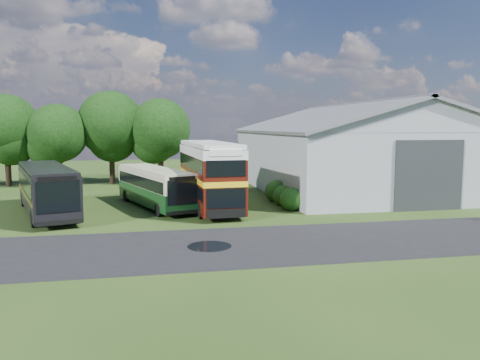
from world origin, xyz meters
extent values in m
plane|color=#1D3410|center=(0.00, 0.00, 0.00)|extent=(120.00, 120.00, 0.00)
cube|color=black|center=(3.00, -3.00, 0.00)|extent=(60.00, 8.00, 0.02)
cylinder|color=black|center=(-1.50, -3.00, 0.00)|extent=(2.20, 2.20, 0.01)
cube|color=gray|center=(15.00, 16.00, 2.75)|extent=(18.00, 24.00, 5.50)
cube|color=#2D3033|center=(15.00, 3.92, 2.50)|extent=(5.20, 0.18, 5.00)
cylinder|color=black|center=(-18.00, 24.50, 1.71)|extent=(0.56, 0.56, 3.42)
sphere|color=black|center=(-18.00, 24.50, 5.89)|extent=(6.46, 6.46, 6.46)
cylinder|color=black|center=(-13.00, 23.50, 1.53)|extent=(0.56, 0.56, 3.06)
sphere|color=black|center=(-13.00, 23.50, 5.27)|extent=(5.78, 5.78, 5.78)
cylinder|color=black|center=(-8.00, 24.80, 1.80)|extent=(0.56, 0.56, 3.60)
sphere|color=black|center=(-8.00, 24.80, 6.20)|extent=(6.80, 6.80, 6.80)
cylinder|color=black|center=(-3.00, 23.80, 1.66)|extent=(0.56, 0.56, 3.31)
sphere|color=black|center=(-3.00, 23.80, 5.70)|extent=(6.26, 6.26, 6.26)
sphere|color=#194714|center=(5.60, 6.00, 0.00)|extent=(1.70, 1.70, 1.70)
sphere|color=#194714|center=(5.60, 8.00, 0.00)|extent=(1.60, 1.60, 1.60)
sphere|color=#194714|center=(5.60, 10.00, 0.00)|extent=(1.80, 1.80, 1.80)
cube|color=#0E3414|center=(-3.92, 9.17, 1.58)|extent=(5.65, 10.64, 2.59)
cube|color=#411009|center=(-0.03, 7.92, 2.57)|extent=(3.43, 11.32, 4.47)
cube|color=black|center=(-11.14, 7.82, 1.80)|extent=(6.11, 12.14, 2.95)
camera|label=1|loc=(-4.46, -25.48, 5.92)|focal=35.00mm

